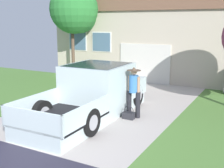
% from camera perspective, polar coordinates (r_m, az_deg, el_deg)
% --- Properties ---
extents(pickup_truck, '(2.19, 5.46, 1.71)m').
position_cam_1_polar(pickup_truck, '(9.88, -3.23, -1.64)').
color(pickup_truck, silver).
rests_on(pickup_truck, ground).
extents(person_with_hat, '(0.50, 0.46, 1.69)m').
position_cam_1_polar(person_with_hat, '(9.52, 4.31, -1.15)').
color(person_with_hat, black).
rests_on(person_with_hat, ground).
extents(handbag, '(0.37, 0.22, 0.45)m').
position_cam_1_polar(handbag, '(9.51, 3.32, -6.13)').
color(handbag, '#232328').
rests_on(handbag, ground).
extents(house_with_garage, '(10.51, 6.39, 4.36)m').
position_cam_1_polar(house_with_garage, '(18.10, 8.29, 9.15)').
color(house_with_garage, '#C1B39D').
rests_on(house_with_garage, ground).
extents(neighbor_tree, '(2.59, 2.65, 5.07)m').
position_cam_1_polar(neighbor_tree, '(16.11, -7.34, 13.92)').
color(neighbor_tree, brown).
rests_on(neighbor_tree, ground).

